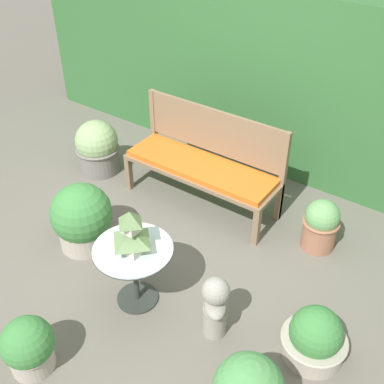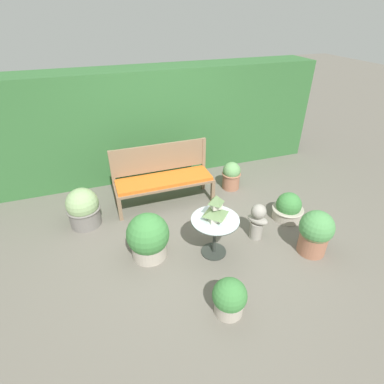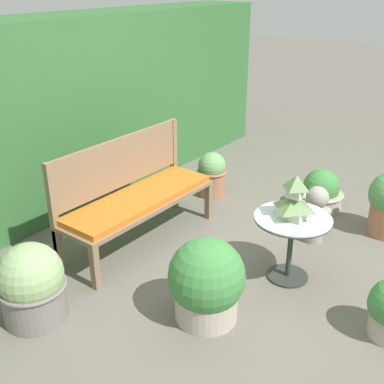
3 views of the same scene
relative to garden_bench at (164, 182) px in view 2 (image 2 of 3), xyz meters
name	(u,v)px [view 2 (image 2 of 3)]	position (x,y,z in m)	size (l,w,h in m)	color
ground	(195,235)	(0.19, -0.97, -0.42)	(30.00, 30.00, 0.00)	#666056
foliage_hedge_back	(154,122)	(0.19, 1.32, 0.57)	(6.40, 0.76, 1.98)	#336633
garden_bench	(164,182)	(0.00, 0.00, 0.00)	(1.63, 0.51, 0.48)	#7F664C
bench_backrest	(160,160)	(0.00, 0.24, 0.29)	(1.63, 0.06, 0.99)	#7F664C
patio_table	(215,227)	(0.31, -1.40, 0.03)	(0.63, 0.63, 0.57)	#2D332D
pagoda_birdhouse	(216,209)	(0.31, -1.40, 0.31)	(0.27, 0.27, 0.36)	beige
garden_bust	(257,220)	(1.02, -1.30, -0.11)	(0.31, 0.34, 0.56)	gray
potted_plant_table_near	(315,232)	(1.59, -1.82, -0.08)	(0.45, 0.45, 0.65)	#9E664C
potted_plant_table_far	(83,208)	(-1.31, -0.15, -0.12)	(0.50, 0.50, 0.62)	slate
potted_plant_path_edge	(231,175)	(1.28, 0.08, -0.16)	(0.35, 0.35, 0.52)	#9E664C
potted_plant_hedge_corner	(148,237)	(-0.53, -1.15, -0.11)	(0.57, 0.57, 0.65)	#ADA393
potted_plant_bench_right	(229,298)	(0.10, -2.31, -0.20)	(0.38, 0.38, 0.46)	#ADA393
potted_plant_bench_left	(288,208)	(1.72, -1.05, -0.23)	(0.50, 0.50, 0.44)	#ADA393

